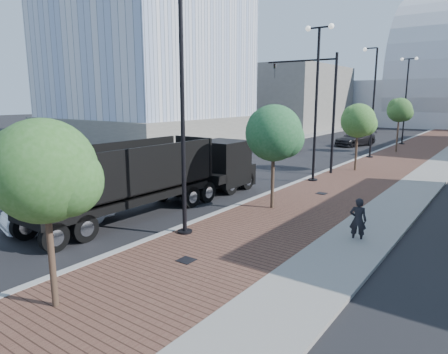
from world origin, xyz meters
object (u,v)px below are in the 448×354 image
Objects in this scene: dump_truck at (182,176)px; pedestrian at (358,220)px; white_sedan at (60,209)px; dark_car_mid at (279,145)px.

dump_truck is 8.94m from pedestrian.
dump_truck reaches higher than pedestrian.
white_sedan is (-1.54, -5.77, -0.66)m from dump_truck.
pedestrian reaches higher than dark_car_mid.
pedestrian is (8.91, -0.52, -0.54)m from dump_truck.
dark_car_mid is at bearing -68.48° from pedestrian.
pedestrian is at bearing -31.30° from dark_car_mid.
dump_truck is 6.01m from white_sedan.
pedestrian reaches higher than white_sedan.
pedestrian is (10.45, 5.25, 0.12)m from white_sedan.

